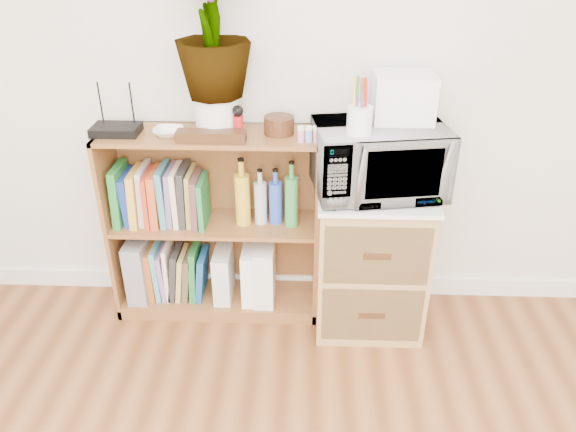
{
  "coord_description": "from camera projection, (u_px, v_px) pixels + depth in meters",
  "views": [
    {
      "loc": [
        0.09,
        -0.25,
        1.83
      ],
      "look_at": [
        0.01,
        1.95,
        0.62
      ],
      "focal_mm": 35.0,
      "sensor_mm": 36.0,
      "label": 1
    }
  ],
  "objects": [
    {
      "name": "skirting_board",
      "position": [
        288.0,
        282.0,
        3.04
      ],
      "size": [
        4.0,
        0.02,
        0.1
      ],
      "primitive_type": "cube",
      "color": "white",
      "rests_on": "ground"
    },
    {
      "name": "bookshelf",
      "position": [
        215.0,
        226.0,
        2.72
      ],
      "size": [
        1.0,
        0.3,
        0.95
      ],
      "primitive_type": "cube",
      "color": "brown",
      "rests_on": "ground"
    },
    {
      "name": "wicker_unit",
      "position": [
        370.0,
        259.0,
        2.69
      ],
      "size": [
        0.5,
        0.45,
        0.7
      ],
      "primitive_type": "cube",
      "color": "#9E7542",
      "rests_on": "ground"
    },
    {
      "name": "microwave",
      "position": [
        379.0,
        159.0,
        2.43
      ],
      "size": [
        0.61,
        0.46,
        0.31
      ],
      "primitive_type": "imported",
      "rotation": [
        0.0,
        0.0,
        0.16
      ],
      "color": "silver",
      "rests_on": "wicker_unit"
    },
    {
      "name": "pen_cup",
      "position": [
        359.0,
        120.0,
        2.25
      ],
      "size": [
        0.1,
        0.1,
        0.11
      ],
      "primitive_type": "cylinder",
      "color": "white",
      "rests_on": "microwave"
    },
    {
      "name": "small_appliance",
      "position": [
        403.0,
        97.0,
        2.38
      ],
      "size": [
        0.25,
        0.21,
        0.2
      ],
      "primitive_type": "cube",
      "color": "white",
      "rests_on": "microwave"
    },
    {
      "name": "router",
      "position": [
        116.0,
        130.0,
        2.48
      ],
      "size": [
        0.21,
        0.14,
        0.04
      ],
      "primitive_type": "cube",
      "color": "black",
      "rests_on": "bookshelf"
    },
    {
      "name": "white_bowl",
      "position": [
        168.0,
        132.0,
        2.46
      ],
      "size": [
        0.13,
        0.13,
        0.03
      ],
      "primitive_type": "imported",
      "color": "white",
      "rests_on": "bookshelf"
    },
    {
      "name": "plant_pot",
      "position": [
        217.0,
        114.0,
        2.47
      ],
      "size": [
        0.19,
        0.19,
        0.16
      ],
      "primitive_type": "cylinder",
      "color": "white",
      "rests_on": "bookshelf"
    },
    {
      "name": "potted_plant",
      "position": [
        211.0,
        26.0,
        2.29
      ],
      "size": [
        0.33,
        0.33,
        0.59
      ],
      "primitive_type": "imported",
      "color": "#40762F",
      "rests_on": "plant_pot"
    },
    {
      "name": "trinket_box",
      "position": [
        211.0,
        136.0,
        2.39
      ],
      "size": [
        0.3,
        0.07,
        0.05
      ],
      "primitive_type": "cube",
      "color": "#32190D",
      "rests_on": "bookshelf"
    },
    {
      "name": "kokeshi_doll",
      "position": [
        239.0,
        126.0,
        2.43
      ],
      "size": [
        0.04,
        0.04,
        0.1
      ],
      "primitive_type": "cylinder",
      "color": "#A5141A",
      "rests_on": "bookshelf"
    },
    {
      "name": "wooden_bowl",
      "position": [
        279.0,
        125.0,
        2.47
      ],
      "size": [
        0.13,
        0.13,
        0.08
      ],
      "primitive_type": "cylinder",
      "color": "#3C1E10",
      "rests_on": "bookshelf"
    },
    {
      "name": "paint_jars",
      "position": [
        309.0,
        136.0,
        2.39
      ],
      "size": [
        0.1,
        0.04,
        0.05
      ],
      "primitive_type": "cube",
      "color": "pink",
      "rests_on": "bookshelf"
    },
    {
      "name": "file_box",
      "position": [
        141.0,
        266.0,
        2.85
      ],
      "size": [
        0.1,
        0.26,
        0.32
      ],
      "primitive_type": "cube",
      "color": "gray",
      "rests_on": "bookshelf"
    },
    {
      "name": "magazine_holder_left",
      "position": [
        224.0,
        274.0,
        2.84
      ],
      "size": [
        0.08,
        0.21,
        0.27
      ],
      "primitive_type": "cube",
      "color": "silver",
      "rests_on": "bookshelf"
    },
    {
      "name": "magazine_holder_mid",
      "position": [
        252.0,
        272.0,
        2.83
      ],
      "size": [
        0.09,
        0.23,
        0.29
      ],
      "primitive_type": "cube",
      "color": "white",
      "rests_on": "bookshelf"
    },
    {
      "name": "magazine_holder_right",
      "position": [
        265.0,
        271.0,
        2.83
      ],
      "size": [
        0.1,
        0.25,
        0.31
      ],
      "primitive_type": "cube",
      "color": "white",
      "rests_on": "bookshelf"
    },
    {
      "name": "cookbooks",
      "position": [
        161.0,
        196.0,
        2.65
      ],
      "size": [
        0.43,
        0.2,
        0.29
      ],
      "color": "#20792F",
      "rests_on": "bookshelf"
    },
    {
      "name": "liquor_bottles",
      "position": [
        266.0,
        195.0,
        2.63
      ],
      "size": [
        0.3,
        0.07,
        0.32
      ],
      "color": "gold",
      "rests_on": "bookshelf"
    },
    {
      "name": "lower_books",
      "position": [
        177.0,
        271.0,
        2.86
      ],
      "size": [
        0.3,
        0.19,
        0.3
      ],
      "color": "#B85820",
      "rests_on": "bookshelf"
    }
  ]
}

